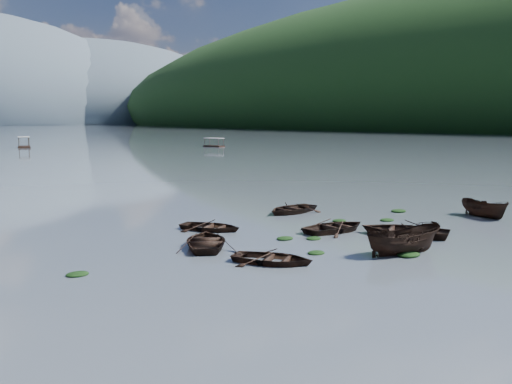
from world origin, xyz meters
TOP-DOWN VIEW (x-y plane):
  - ground_plane at (0.00, 0.00)m, footprint 2400.00×2400.00m
  - haze_mtn_d at (320.00, 900.00)m, footprint 520.00×520.00m
  - rowboat_0 at (-5.87, 2.88)m, footprint 4.47×4.81m
  - rowboat_1 at (-6.49, 7.76)m, footprint 5.12×5.54m
  - rowboat_2 at (0.52, 0.34)m, footprint 4.63×2.58m
  - rowboat_3 at (4.28, 3.28)m, footprint 5.55×6.12m
  - rowboat_4 at (1.97, 6.59)m, footprint 4.47×3.23m
  - rowboat_5 at (13.78, 3.99)m, footprint 2.14×4.07m
  - rowboat_6 at (-3.89, 11.46)m, footprint 4.35×4.78m
  - rowboat_7 at (4.36, 13.51)m, footprint 4.95×3.93m
  - weed_clump_0 at (-2.93, 3.04)m, footprint 0.94×0.77m
  - weed_clump_1 at (-1.98, 6.64)m, footprint 1.02×0.81m
  - weed_clump_2 at (0.40, -0.08)m, footprint 1.28×1.02m
  - weed_clump_3 at (4.56, 8.85)m, footprint 0.98×0.83m
  - weed_clump_4 at (7.30, 7.11)m, footprint 1.04×0.83m
  - weed_clump_5 at (-13.99, 6.33)m, footprint 1.00×0.81m
  - weed_clump_6 at (-0.64, 5.71)m, footprint 0.92×0.76m
  - weed_clump_7 at (10.83, 9.02)m, footprint 1.22×0.97m
  - pontoon_centre at (15.16, 124.27)m, footprint 4.19×6.99m
  - pontoon_right at (53.88, 100.94)m, footprint 3.46×5.76m

SIDE VIEW (x-z plane):
  - ground_plane at x=0.00m, z-range 0.00..0.00m
  - haze_mtn_d at x=320.00m, z-range -110.00..110.00m
  - rowboat_0 at x=-5.87m, z-range -0.41..0.41m
  - rowboat_1 at x=-6.49m, z-range -0.47..0.47m
  - rowboat_2 at x=0.52m, z-range -0.85..0.85m
  - rowboat_3 at x=4.28m, z-range -0.52..0.52m
  - rowboat_4 at x=1.97m, z-range -0.46..0.46m
  - rowboat_5 at x=13.78m, z-range -0.75..0.75m
  - rowboat_6 at x=-3.89m, z-range -0.40..0.40m
  - rowboat_7 at x=4.36m, z-range -0.46..0.46m
  - weed_clump_0 at x=-2.93m, z-range -0.10..0.10m
  - weed_clump_1 at x=-1.98m, z-range -0.11..0.11m
  - weed_clump_2 at x=0.40m, z-range -0.14..0.14m
  - weed_clump_3 at x=4.56m, z-range -0.11..0.11m
  - weed_clump_4 at x=7.30m, z-range -0.11..0.11m
  - weed_clump_5 at x=-13.99m, z-range -0.11..0.11m
  - weed_clump_6 at x=-0.64m, z-range -0.10..0.10m
  - weed_clump_7 at x=10.83m, z-range -0.13..0.13m
  - pontoon_centre at x=15.16m, z-range -1.25..1.25m
  - pontoon_right at x=53.88m, z-range -1.03..1.03m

